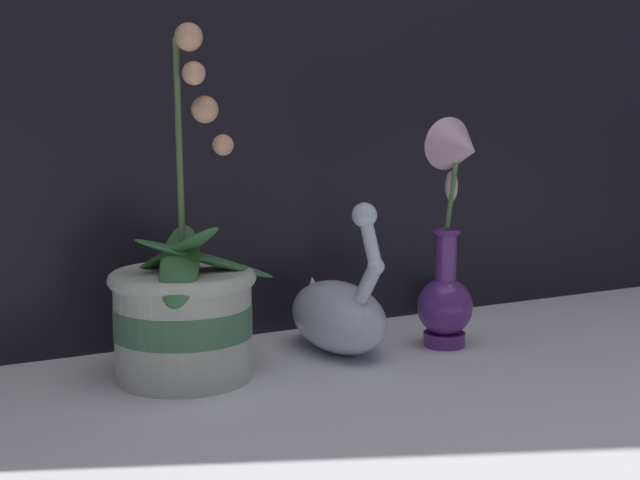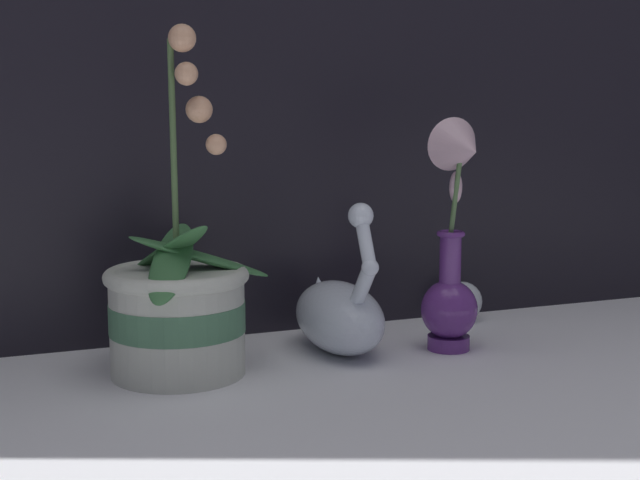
# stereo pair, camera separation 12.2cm
# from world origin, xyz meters

# --- Properties ---
(ground_plane) EXTENTS (2.80, 2.80, 0.00)m
(ground_plane) POSITION_xyz_m (0.00, 0.00, 0.00)
(ground_plane) COLOR white
(orchid_potted_plant) EXTENTS (0.22, 0.25, 0.44)m
(orchid_potted_plant) POSITION_xyz_m (-0.22, 0.12, 0.09)
(orchid_potted_plant) COLOR beige
(orchid_potted_plant) RESTS_ON ground_plane
(swan_figurine) EXTENTS (0.11, 0.22, 0.22)m
(swan_figurine) POSITION_xyz_m (0.01, 0.15, 0.06)
(swan_figurine) COLOR silver
(swan_figurine) RESTS_ON ground_plane
(blue_vase) EXTENTS (0.08, 0.11, 0.33)m
(blue_vase) POSITION_xyz_m (0.16, 0.09, 0.14)
(blue_vase) COLOR #602D7F
(blue_vase) RESTS_ON ground_plane
(glass_sphere) EXTENTS (0.06, 0.06, 0.06)m
(glass_sphere) POSITION_xyz_m (0.27, 0.25, 0.03)
(glass_sphere) COLOR silver
(glass_sphere) RESTS_ON ground_plane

